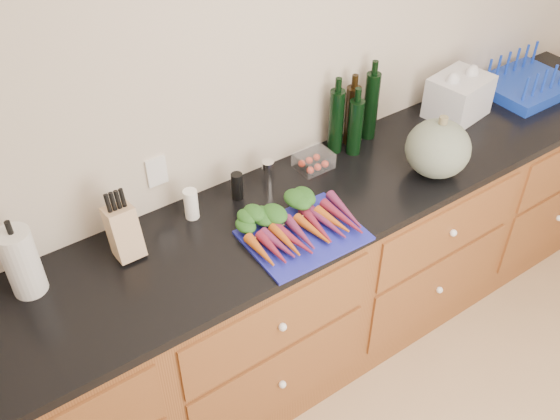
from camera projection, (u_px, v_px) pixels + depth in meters
wall_back at (282, 81)px, 2.52m from camera, size 4.10×0.05×2.60m
cabinets at (323, 276)px, 2.86m from camera, size 3.60×0.64×0.90m
countertop at (327, 196)px, 2.56m from camera, size 3.64×0.62×0.04m
cutting_board at (303, 235)px, 2.34m from camera, size 0.44×0.34×0.01m
carrots at (297, 224)px, 2.34m from camera, size 0.41×0.30×0.06m
squash at (438, 149)px, 2.57m from camera, size 0.27×0.27×0.24m
paper_towel at (22, 262)px, 2.05m from camera, size 0.11×0.11×0.26m
knife_block at (124, 232)px, 2.21m from camera, size 0.10×0.10×0.20m
grinder_salt at (191, 204)px, 2.39m from camera, size 0.05×0.05×0.13m
grinder_pepper at (237, 186)px, 2.48m from camera, size 0.05×0.05×0.12m
canister_chrome at (268, 173)px, 2.55m from camera, size 0.05×0.05×0.12m
tomato_box at (314, 161)px, 2.66m from camera, size 0.15×0.12×0.07m
bottles at (354, 117)px, 2.72m from camera, size 0.26×0.13×0.32m
grocery_bag at (459, 97)px, 2.94m from camera, size 0.30×0.26×0.20m
dish_rack at (527, 83)px, 3.16m from camera, size 0.45×0.36×0.18m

